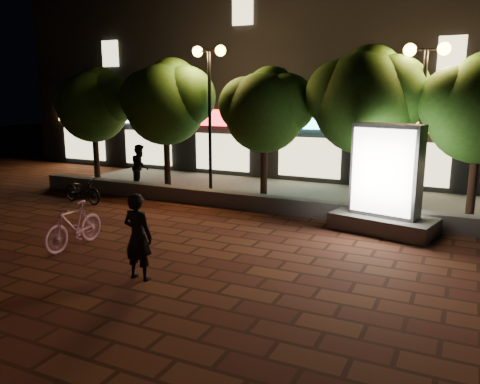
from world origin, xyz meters
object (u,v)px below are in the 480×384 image
Objects in this scene: tree_mid at (267,107)px; tree_right at (367,97)px; ad_kiosk at (385,189)px; street_lamp_right at (424,85)px; tree_far_left at (95,103)px; street_lamp_left at (209,83)px; scooter_parked at (82,190)px; scooter_pink at (74,225)px; rider at (138,237)px; tree_left at (167,99)px; pedestrian at (140,166)px.

tree_right is (3.31, 0.00, 0.35)m from tree_mid.
tree_right is 1.74× the size of ad_kiosk.
tree_far_left is at bearing 178.79° from street_lamp_right.
street_lamp_left is 7.26m from ad_kiosk.
scooter_pink is at bearing -132.31° from scooter_parked.
ad_kiosk is at bearing -16.52° from street_lamp_left.
scooter_pink is at bearing -137.50° from street_lamp_right.
tree_right reaches higher than ad_kiosk.
rider is at bearing -110.20° from tree_right.
scooter_pink is (1.81, -6.80, -2.89)m from tree_left.
scooter_parked is (-9.79, -0.97, -0.73)m from ad_kiosk.
tree_left reaches higher than rider.
street_lamp_left is 8.48m from rider.
tree_far_left is 9.05m from scooter_pink.
street_lamp_left is 1.04× the size of street_lamp_right.
tree_right reaches higher than tree_left.
scooter_parked is (-5.90, 4.59, -0.44)m from rider.
pedestrian is (-9.32, 1.63, -0.25)m from ad_kiosk.
tree_mid is 2.53× the size of rider.
tree_left is (3.50, 0.00, 0.15)m from tree_far_left.
tree_left is 4.57m from scooter_parked.
tree_left is at bearing 180.00° from tree_mid.
tree_far_left is at bearing 180.00° from tree_mid.
tree_left reaches higher than tree_far_left.
rider is (7.96, -7.72, -2.40)m from tree_far_left.
ad_kiosk reaches higher than scooter_pink.
tree_left is 2.05m from street_lamp_left.
tree_right is 9.24m from scooter_pink.
tree_mid is at bearing -113.26° from pedestrian.
tree_right is at bearing 50.96° from scooter_pink.
tree_far_left is 0.93× the size of street_lamp_right.
street_lamp_left is 3.06× the size of pedestrian.
tree_far_left is 3.50m from pedestrian.
tree_far_left is 7.50m from tree_mid.
tree_far_left reaches higher than ad_kiosk.
ad_kiosk is (1.04, -2.16, -2.39)m from tree_right.
rider is at bearing -60.00° from tree_left.
tree_far_left is 0.91× the size of tree_right.
rider is (2.65, -0.93, 0.33)m from scooter_pink.
street_lamp_right is 10.23m from scooter_pink.
scooter_parked is (-10.39, -2.87, -3.45)m from street_lamp_right.
tree_left reaches higher than pedestrian.
tree_mid is 5.27m from ad_kiosk.
tree_mid is (7.50, -0.00, -0.08)m from tree_far_left.
tree_right reaches higher than scooter_pink.
rider is at bearing -71.37° from street_lamp_left.
ad_kiosk is (-0.60, -1.90, -2.72)m from street_lamp_right.
tree_left is at bearing -180.00° from tree_right.
tree_far_left is at bearing -180.00° from tree_right.
scooter_pink reaches higher than scooter_parked.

